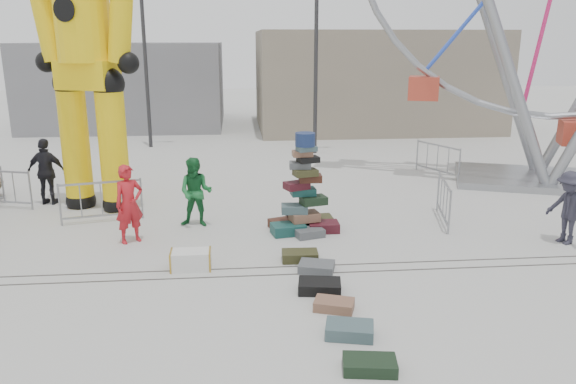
{
  "coord_description": "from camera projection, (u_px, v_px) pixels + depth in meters",
  "views": [
    {
      "loc": [
        -0.23,
        -9.8,
        4.57
      ],
      "look_at": [
        0.91,
        2.55,
        1.19
      ],
      "focal_mm": 35.0,
      "sensor_mm": 36.0,
      "label": 1
    }
  ],
  "objects": [
    {
      "name": "ground",
      "position": [
        253.0,
        289.0,
        10.63
      ],
      "size": [
        90.0,
        90.0,
        0.0
      ],
      "primitive_type": "plane",
      "color": "#9E9E99",
      "rests_on": "ground"
    },
    {
      "name": "track_line_near",
      "position": [
        252.0,
        276.0,
        11.21
      ],
      "size": [
        40.0,
        0.04,
        0.01
      ],
      "primitive_type": "cube",
      "color": "#47443F",
      "rests_on": "ground"
    },
    {
      "name": "track_line_far",
      "position": [
        251.0,
        268.0,
        11.59
      ],
      "size": [
        40.0,
        0.04,
        0.01
      ],
      "primitive_type": "cube",
      "color": "#47443F",
      "rests_on": "ground"
    },
    {
      "name": "building_right",
      "position": [
        372.0,
        80.0,
        29.81
      ],
      "size": [
        12.0,
        8.0,
        5.0
      ],
      "primitive_type": "cube",
      "color": "gray",
      "rests_on": "ground"
    },
    {
      "name": "building_left",
      "position": [
        130.0,
        84.0,
        30.66
      ],
      "size": [
        10.0,
        8.0,
        4.4
      ],
      "primitive_type": "cube",
      "color": "gray",
      "rests_on": "ground"
    },
    {
      "name": "lamp_post_right",
      "position": [
        318.0,
        42.0,
        22.22
      ],
      "size": [
        1.41,
        0.25,
        8.0
      ],
      "color": "#2D2D30",
      "rests_on": "ground"
    },
    {
      "name": "lamp_post_left",
      "position": [
        146.0,
        42.0,
        23.52
      ],
      "size": [
        1.41,
        0.25,
        8.0
      ],
      "color": "#2D2D30",
      "rests_on": "ground"
    },
    {
      "name": "suitcase_tower",
      "position": [
        304.0,
        204.0,
        13.73
      ],
      "size": [
        1.73,
        1.53,
        2.44
      ],
      "rotation": [
        0.0,
        0.0,
        0.14
      ],
      "color": "#184A46",
      "rests_on": "ground"
    },
    {
      "name": "crash_test_dummy",
      "position": [
        86.0,
        53.0,
        14.64
      ],
      "size": [
        3.14,
        1.66,
        8.01
      ],
      "rotation": [
        0.0,
        0.0,
        -0.37
      ],
      "color": "black",
      "rests_on": "ground"
    },
    {
      "name": "steamer_trunk",
      "position": [
        191.0,
        260.0,
        11.52
      ],
      "size": [
        0.83,
        0.49,
        0.39
      ],
      "primitive_type": "cube",
      "rotation": [
        0.0,
        0.0,
        0.01
      ],
      "color": "silver",
      "rests_on": "ground"
    },
    {
      "name": "row_case_0",
      "position": [
        300.0,
        256.0,
        11.96
      ],
      "size": [
        0.78,
        0.49,
        0.21
      ],
      "primitive_type": "cube",
      "rotation": [
        0.0,
        0.0,
        -0.04
      ],
      "color": "#3B3B1D",
      "rests_on": "ground"
    },
    {
      "name": "row_case_1",
      "position": [
        317.0,
        267.0,
        11.43
      ],
      "size": [
        0.82,
        0.7,
        0.18
      ],
      "primitive_type": "cube",
      "rotation": [
        0.0,
        0.0,
        -0.28
      ],
      "color": "#565A5E",
      "rests_on": "ground"
    },
    {
      "name": "row_case_2",
      "position": [
        320.0,
        286.0,
        10.49
      ],
      "size": [
        0.86,
        0.64,
        0.21
      ],
      "primitive_type": "cube",
      "rotation": [
        0.0,
        0.0,
        -0.15
      ],
      "color": "black",
      "rests_on": "ground"
    },
    {
      "name": "row_case_3",
      "position": [
        334.0,
        305.0,
        9.8
      ],
      "size": [
        0.78,
        0.62,
        0.18
      ],
      "primitive_type": "cube",
      "rotation": [
        0.0,
        0.0,
        -0.33
      ],
      "color": "#885C45",
      "rests_on": "ground"
    },
    {
      "name": "row_case_4",
      "position": [
        350.0,
        330.0,
        8.92
      ],
      "size": [
        0.85,
        0.66,
        0.21
      ],
      "primitive_type": "cube",
      "rotation": [
        0.0,
        0.0,
        -0.23
      ],
      "color": "#455E62",
      "rests_on": "ground"
    },
    {
      "name": "row_case_5",
      "position": [
        370.0,
        365.0,
        7.98
      ],
      "size": [
        0.82,
        0.56,
        0.18
      ],
      "primitive_type": "cube",
      "rotation": [
        0.0,
        0.0,
        -0.15
      ],
      "color": "black",
      "rests_on": "ground"
    },
    {
      "name": "barricade_dummy_c",
      "position": [
        102.0,
        202.0,
        14.39
      ],
      "size": [
        1.97,
        0.55,
        1.1
      ],
      "primitive_type": null,
      "rotation": [
        0.0,
        0.0,
        0.23
      ],
      "color": "gray",
      "rests_on": "ground"
    },
    {
      "name": "barricade_wheel_front",
      "position": [
        444.0,
        201.0,
        14.43
      ],
      "size": [
        0.52,
        1.98,
        1.1
      ],
      "primitive_type": null,
      "rotation": [
        0.0,
        0.0,
        1.36
      ],
      "color": "gray",
      "rests_on": "ground"
    },
    {
      "name": "barricade_wheel_back",
      "position": [
        437.0,
        160.0,
        19.4
      ],
      "size": [
        0.94,
        1.85,
        1.1
      ],
      "primitive_type": null,
      "rotation": [
        0.0,
        0.0,
        -1.13
      ],
      "color": "gray",
      "rests_on": "ground"
    },
    {
      "name": "pedestrian_red",
      "position": [
        129.0,
        204.0,
        12.87
      ],
      "size": [
        0.8,
        0.73,
        1.84
      ],
      "primitive_type": "imported",
      "rotation": [
        0.0,
        0.0,
        0.56
      ],
      "color": "#B31921",
      "rests_on": "ground"
    },
    {
      "name": "pedestrian_green",
      "position": [
        196.0,
        192.0,
        14.01
      ],
      "size": [
        0.96,
        0.81,
        1.75
      ],
      "primitive_type": "imported",
      "rotation": [
        0.0,
        0.0,
        -0.19
      ],
      "color": "#19652E",
      "rests_on": "ground"
    },
    {
      "name": "pedestrian_black",
      "position": [
        47.0,
        172.0,
        15.88
      ],
      "size": [
        1.17,
        0.63,
        1.9
      ],
      "primitive_type": "imported",
      "rotation": [
        0.0,
        0.0,
        2.98
      ],
      "color": "black",
      "rests_on": "ground"
    },
    {
      "name": "pedestrian_grey",
      "position": [
        568.0,
        208.0,
        12.82
      ],
      "size": [
        0.93,
        1.24,
        1.7
      ],
      "primitive_type": "imported",
      "rotation": [
        0.0,
        0.0,
        -1.26
      ],
      "color": "#262531",
      "rests_on": "ground"
    }
  ]
}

